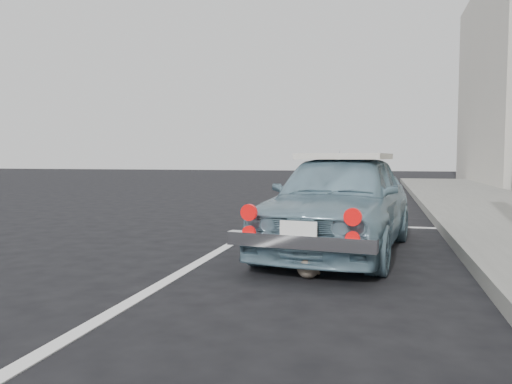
% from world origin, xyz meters
% --- Properties ---
extents(pline_front, '(3.00, 0.12, 0.01)m').
position_xyz_m(pline_front, '(0.50, 6.50, 0.00)').
color(pline_front, silver).
rests_on(pline_front, ground).
extents(pline_side, '(0.12, 7.00, 0.01)m').
position_xyz_m(pline_side, '(-0.90, 3.00, 0.00)').
color(pline_side, silver).
rests_on(pline_side, ground).
extents(retro_coupe, '(1.83, 3.65, 1.19)m').
position_xyz_m(retro_coupe, '(0.48, 4.25, 0.60)').
color(retro_coupe, '#7195A6').
rests_on(retro_coupe, ground).
extents(cat, '(0.24, 0.49, 0.26)m').
position_xyz_m(cat, '(0.31, 2.81, 0.12)').
color(cat, '#6B6051').
rests_on(cat, ground).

